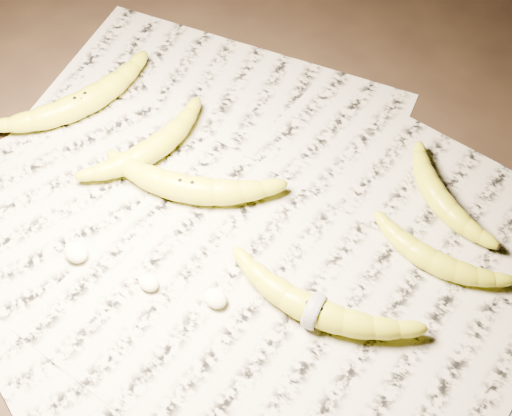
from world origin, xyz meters
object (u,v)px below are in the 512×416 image
Objects in this scene: banana_upper_b at (439,197)px; banana_left_a at (81,102)px; banana_taped at (314,310)px; banana_upper_a at (433,260)px; banana_left_b at (152,148)px; banana_center at (187,187)px.

banana_left_a is at bearing -132.57° from banana_upper_b.
banana_taped reaches higher than banana_upper_a.
banana_taped reaches higher than banana_upper_b.
banana_left_b reaches higher than banana_upper_b.
banana_upper_b is at bearing 70.57° from banana_taped.
banana_upper_a is at bearing -65.13° from banana_left_a.
banana_center reaches higher than banana_left_b.
banana_left_a is 1.39× the size of banana_upper_a.
banana_center reaches higher than banana_taped.
banana_left_b is (0.15, 0.00, -0.00)m from banana_left_a.
banana_upper_a is at bearing -68.50° from banana_left_b.
banana_taped is 1.37× the size of banana_upper_b.
banana_center is at bearing 157.87° from banana_taped.
banana_center is 0.25m from banana_taped.
banana_left_b is 1.14× the size of banana_upper_a.
banana_upper_a is 0.10m from banana_upper_b.
banana_left_b is 1.15× the size of banana_upper_b.
banana_left_a is 0.57m from banana_upper_a.
banana_center is (0.09, -0.02, 0.00)m from banana_left_b.
banana_center is (0.24, -0.02, 0.00)m from banana_left_a.
banana_taped is at bearing -35.75° from banana_center.
banana_taped is 0.25m from banana_upper_b.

